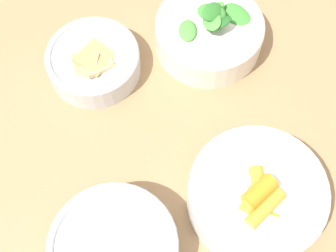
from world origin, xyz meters
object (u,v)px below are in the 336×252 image
object	(u,v)px
bowl_greens	(209,33)
bowl_beans_hotdog	(115,251)
bowl_carrots	(256,195)
bowl_cookies	(93,61)

from	to	relation	value
bowl_greens	bowl_beans_hotdog	world-z (taller)	bowl_greens
bowl_beans_hotdog	bowl_carrots	bearing A→B (deg)	-174.32
bowl_carrots	bowl_beans_hotdog	xyz separation A→B (m)	(0.19, 0.02, -0.00)
bowl_carrots	bowl_beans_hotdog	world-z (taller)	bowl_carrots
bowl_greens	bowl_beans_hotdog	size ratio (longest dim) A/B	1.05
bowl_carrots	bowl_greens	xyz separation A→B (m)	(-0.02, -0.27, -0.00)
bowl_carrots	bowl_cookies	bearing A→B (deg)	-58.81
bowl_greens	bowl_cookies	distance (m)	0.19
bowl_carrots	bowl_beans_hotdog	distance (m)	0.20
bowl_cookies	bowl_beans_hotdog	bearing A→B (deg)	83.71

